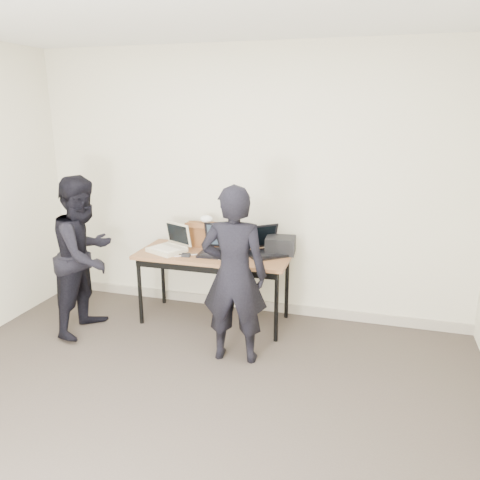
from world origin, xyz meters
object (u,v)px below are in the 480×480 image
at_px(laptop_beige, 170,246).
at_px(leather_satchel, 204,234).
at_px(desk, 213,259).
at_px(equipment_box, 280,245).
at_px(person_typist, 234,275).
at_px(person_observer, 85,255).
at_px(laptop_center, 220,247).
at_px(laptop_right, 265,248).

xyz_separation_m(laptop_beige, leather_satchel, (0.27, 0.27, 0.07)).
bearing_deg(desk, laptop_beige, -175.18).
height_order(leather_satchel, equipment_box, leather_satchel).
height_order(person_typist, person_observer, person_typist).
height_order(laptop_center, leather_satchel, laptop_center).
bearing_deg(equipment_box, person_observer, -158.33).
bearing_deg(laptop_center, laptop_beige, -175.16).
height_order(leather_satchel, person_typist, person_typist).
distance_m(laptop_right, equipment_box, 0.16).
bearing_deg(laptop_beige, laptop_right, 34.81).
relative_size(equipment_box, person_typist, 0.19).
bearing_deg(equipment_box, person_typist, -104.99).
xyz_separation_m(person_typist, person_observer, (-1.51, 0.15, -0.01)).
relative_size(laptop_right, person_typist, 0.34).
relative_size(laptop_beige, person_typist, 0.29).
relative_size(desk, leather_satchel, 4.04).
relative_size(desk, person_observer, 0.99).
bearing_deg(person_observer, leather_satchel, -49.16).
relative_size(laptop_center, leather_satchel, 1.02).
bearing_deg(desk, laptop_center, 22.04).
height_order(laptop_right, equipment_box, laptop_right).
height_order(laptop_center, person_observer, person_observer).
distance_m(leather_satchel, person_typist, 1.05).
bearing_deg(laptop_right, leather_satchel, 132.07).
xyz_separation_m(equipment_box, person_typist, (-0.22, -0.84, -0.04)).
bearing_deg(laptop_center, person_observer, -158.03).
xyz_separation_m(laptop_right, person_observer, (-1.59, -0.63, -0.03)).
xyz_separation_m(laptop_center, equipment_box, (0.57, 0.17, 0.02)).
height_order(desk, equipment_box, equipment_box).
distance_m(desk, laptop_right, 0.52).
bearing_deg(laptop_beige, desk, 29.45).
bearing_deg(person_typist, equipment_box, -111.21).
relative_size(desk, laptop_right, 2.94).
height_order(desk, leather_satchel, leather_satchel).
distance_m(desk, laptop_center, 0.14).
relative_size(laptop_beige, laptop_right, 0.85).
bearing_deg(laptop_center, laptop_right, 11.75).
relative_size(laptop_beige, equipment_box, 1.54).
relative_size(laptop_center, person_observer, 0.25).
xyz_separation_m(desk, person_observer, (-1.11, -0.50, 0.10)).
xyz_separation_m(laptop_right, leather_satchel, (-0.66, 0.10, 0.07)).
distance_m(desk, leather_satchel, 0.34).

